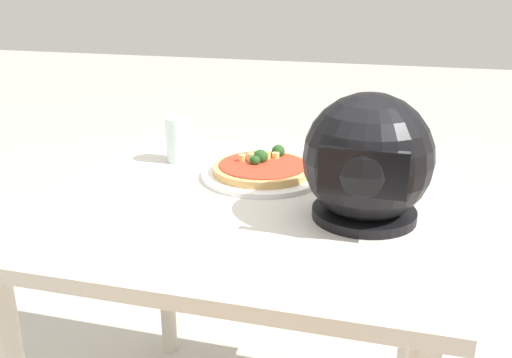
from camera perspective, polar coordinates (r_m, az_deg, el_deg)
dining_table at (r=1.30m, az=-0.72°, el=-6.14°), size 0.88×0.84×0.73m
pizza_plate at (r=1.39m, az=0.67°, el=0.44°), size 0.30×0.30×0.01m
pizza at (r=1.39m, az=0.70°, el=1.20°), size 0.24×0.24×0.05m
motorcycle_helmet at (r=1.14m, az=11.12°, el=1.83°), size 0.26×0.26×0.26m
drinking_glass at (r=1.51m, az=-7.71°, el=3.95°), size 0.07×0.07×0.12m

